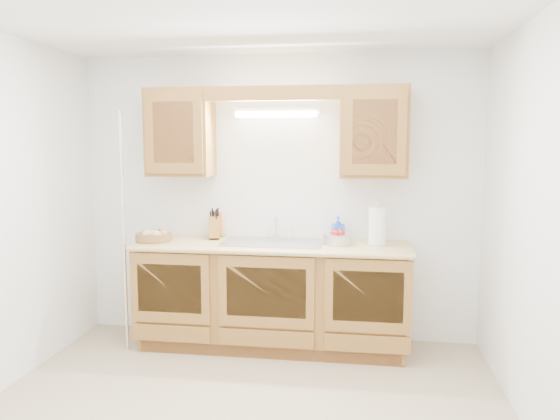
% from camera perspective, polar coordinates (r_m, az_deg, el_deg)
% --- Properties ---
extents(room, '(3.52, 3.50, 2.50)m').
position_cam_1_polar(room, '(3.38, -4.10, -1.31)').
color(room, tan).
rests_on(room, ground).
extents(base_cabinets, '(2.20, 0.60, 0.86)m').
position_cam_1_polar(base_cabinets, '(4.71, -0.79, -8.98)').
color(base_cabinets, '#A57330').
rests_on(base_cabinets, ground).
extents(countertop, '(2.30, 0.63, 0.04)m').
position_cam_1_polar(countertop, '(4.59, -0.83, -3.75)').
color(countertop, tan).
rests_on(countertop, base_cabinets).
extents(upper_cabinet_left, '(0.55, 0.33, 0.75)m').
position_cam_1_polar(upper_cabinet_left, '(4.86, -10.36, 7.94)').
color(upper_cabinet_left, '#A57330').
rests_on(upper_cabinet_left, room).
extents(upper_cabinet_right, '(0.55, 0.33, 0.75)m').
position_cam_1_polar(upper_cabinet_right, '(4.60, 9.81, 8.01)').
color(upper_cabinet_right, '#A57330').
rests_on(upper_cabinet_right, room).
extents(valance, '(2.20, 0.05, 0.12)m').
position_cam_1_polar(valance, '(4.53, -0.85, 12.11)').
color(valance, '#A57330').
rests_on(valance, room).
extents(fluorescent_fixture, '(0.76, 0.08, 0.08)m').
position_cam_1_polar(fluorescent_fixture, '(4.75, -0.39, 10.16)').
color(fluorescent_fixture, white).
rests_on(fluorescent_fixture, room).
extents(sink, '(0.84, 0.46, 0.36)m').
position_cam_1_polar(sink, '(4.62, -0.78, -4.33)').
color(sink, '#9E9EA3').
rests_on(sink, countertop).
extents(wire_shelf_pole, '(0.03, 0.03, 2.00)m').
position_cam_1_polar(wire_shelf_pole, '(4.68, -16.01, -2.32)').
color(wire_shelf_pole, silver).
rests_on(wire_shelf_pole, ground).
extents(outlet_plate, '(0.08, 0.01, 0.12)m').
position_cam_1_polar(outlet_plate, '(4.80, 11.04, -0.14)').
color(outlet_plate, white).
rests_on(outlet_plate, room).
extents(fruit_basket, '(0.32, 0.32, 0.10)m').
position_cam_1_polar(fruit_basket, '(4.82, -13.07, -2.65)').
color(fruit_basket, olive).
rests_on(fruit_basket, countertop).
extents(knife_block, '(0.13, 0.18, 0.28)m').
position_cam_1_polar(knife_block, '(4.82, -6.90, -1.81)').
color(knife_block, '#A57330').
rests_on(knife_block, countertop).
extents(orange_canister, '(0.09, 0.09, 0.24)m').
position_cam_1_polar(orange_canister, '(4.93, -6.56, -1.39)').
color(orange_canister, '#FD580E').
rests_on(orange_canister, countertop).
extents(soap_bottle, '(0.12, 0.12, 0.21)m').
position_cam_1_polar(soap_bottle, '(4.73, 6.07, -1.93)').
color(soap_bottle, blue).
rests_on(soap_bottle, countertop).
extents(sponge, '(0.12, 0.08, 0.02)m').
position_cam_1_polar(sponge, '(4.94, -6.54, -2.66)').
color(sponge, '#CC333F').
rests_on(sponge, countertop).
extents(paper_towel, '(0.18, 0.18, 0.37)m').
position_cam_1_polar(paper_towel, '(4.56, 10.16, -1.71)').
color(paper_towel, silver).
rests_on(paper_towel, countertop).
extents(apple_bowl, '(0.25, 0.25, 0.12)m').
position_cam_1_polar(apple_bowl, '(4.56, 5.98, -2.93)').
color(apple_bowl, silver).
rests_on(apple_bowl, countertop).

